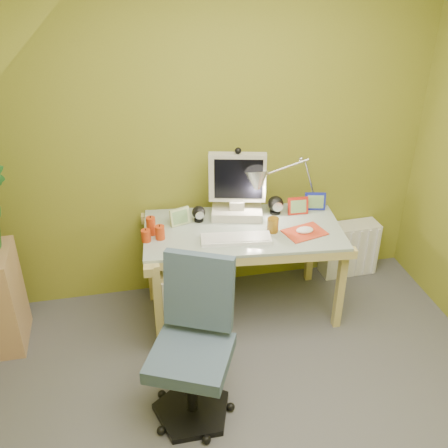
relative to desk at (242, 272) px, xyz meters
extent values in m
cube|color=olive|center=(-0.17, 0.42, 0.85)|extent=(3.20, 0.01, 2.40)
cube|color=white|center=(-0.08, -0.14, 0.36)|extent=(0.46, 0.20, 0.02)
cube|color=red|center=(0.38, -0.14, 0.35)|extent=(0.30, 0.25, 0.01)
ellipsoid|color=white|center=(0.38, -0.14, 0.37)|extent=(0.12, 0.08, 0.04)
cylinder|color=#966815|center=(0.18, -0.08, 0.40)|extent=(0.09, 0.09, 0.10)
cube|color=#AE1E12|center=(0.42, 0.12, 0.41)|extent=(0.14, 0.03, 0.12)
cube|color=#151D95|center=(0.56, 0.16, 0.41)|extent=(0.15, 0.05, 0.12)
cube|color=#B2C789|center=(-0.40, 0.14, 0.41)|extent=(0.14, 0.06, 0.12)
cube|color=white|center=(0.95, 0.32, -0.13)|extent=(0.44, 0.19, 0.43)
camera|label=1|loc=(-0.74, -2.91, 2.09)|focal=42.00mm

